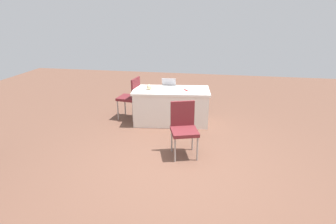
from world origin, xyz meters
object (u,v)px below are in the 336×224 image
chair_tucked_left (131,95)px  table_foreground (171,106)px  yarn_ball (149,87)px  chair_tucked_right (184,126)px  laptop_silver (168,86)px  scissors_red (186,90)px

chair_tucked_left → table_foreground: bearing=-87.2°
table_foreground → yarn_ball: 0.65m
chair_tucked_left → chair_tucked_right: chair_tucked_left is taller
table_foreground → chair_tucked_right: size_ratio=1.86×
table_foreground → laptop_silver: (0.09, -0.11, 0.42)m
laptop_silver → scissors_red: bearing=161.5°
laptop_silver → chair_tucked_left: bearing=1.2°
table_foreground → chair_tucked_left: (0.95, -0.07, 0.18)m
table_foreground → scissors_red: 0.51m
chair_tucked_left → chair_tucked_right: size_ratio=1.04×
laptop_silver → yarn_ball: 0.44m
table_foreground → chair_tucked_left: 0.97m
chair_tucked_right → yarn_ball: bearing=-73.1°
scissors_red → chair_tucked_right: bearing=-28.2°
chair_tucked_left → chair_tucked_right: (-1.40, 1.50, -0.03)m
laptop_silver → yarn_ball: size_ratio=2.87×
chair_tucked_right → laptop_silver: 1.66m
yarn_ball → scissors_red: yarn_ball is taller
chair_tucked_left → laptop_silver: 0.90m
yarn_ball → scissors_red: bearing=-175.6°
table_foreground → chair_tucked_left: chair_tucked_left is taller
chair_tucked_left → yarn_ball: chair_tucked_left is taller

